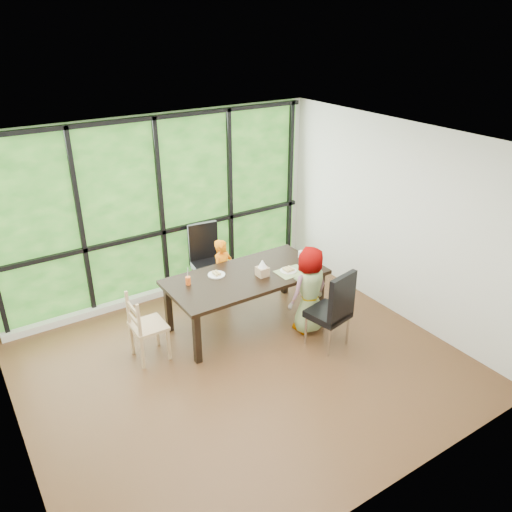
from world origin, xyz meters
The scene contains 23 objects.
ground centered at (0.00, 0.00, 0.00)m, with size 5.00×5.00×0.00m, color black.
back_wall centered at (0.00, 2.25, 1.35)m, with size 5.00×5.00×0.00m, color silver.
foliage_backdrop centered at (0.00, 2.23, 1.35)m, with size 4.80×0.02×2.65m, color #194514.
window_mullions centered at (0.00, 2.19, 1.35)m, with size 4.80×0.06×2.65m, color black, non-canonical shape.
window_sill centered at (0.00, 2.15, 0.05)m, with size 4.80×0.12×0.10m, color silver.
dining_table centered at (0.54, 0.77, 0.38)m, with size 2.12×1.03×0.75m, color black.
chair_window_leather centered at (0.53, 1.82, 0.54)m, with size 0.46×0.46×1.08m, color black.
chair_interior_leather centered at (1.15, -0.22, 0.54)m, with size 0.46×0.46×1.08m, color black.
chair_end_beech centered at (-0.86, 0.78, 0.45)m, with size 0.42×0.40×0.90m, color #A17D5A.
child_toddler centered at (0.54, 1.39, 0.52)m, with size 0.38×0.25×1.03m, color orange.
child_older centered at (1.17, 0.19, 0.61)m, with size 0.59×0.39×1.21m, color slate.
placemat centered at (1.11, 0.52, 0.75)m, with size 0.40×0.30×0.01m, color tan.
plate_far centered at (0.21, 0.99, 0.76)m, with size 0.23×0.23×0.01m, color white.
plate_near centered at (1.09, 0.56, 0.76)m, with size 0.23×0.23×0.01m, color white.
orange_cup centered at (-0.21, 0.97, 0.80)m, with size 0.07×0.07×0.11m, color orange.
green_cup centered at (1.38, 0.51, 0.80)m, with size 0.06×0.06×0.10m, color #59B131.
white_mug centered at (1.51, 0.82, 0.80)m, with size 0.09×0.09×0.09m, color white.
tissue_box centered at (0.72, 0.65, 0.81)m, with size 0.14×0.14×0.12m, color tan.
crepe_rolls_far centered at (0.21, 0.99, 0.78)m, with size 0.10×0.12×0.04m, color tan, non-canonical shape.
crepe_rolls_near centered at (1.09, 0.56, 0.78)m, with size 0.15×0.12×0.04m, color tan, non-canonical shape.
straw_white centered at (-0.21, 0.97, 0.90)m, with size 0.01×0.01×0.20m, color white.
straw_pink centered at (1.38, 0.51, 0.89)m, with size 0.01×0.01×0.20m, color pink.
tissue centered at (0.72, 0.65, 0.93)m, with size 0.12×0.12×0.11m, color white.
Camera 1 is at (-2.64, -4.36, 3.92)m, focal length 35.89 mm.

